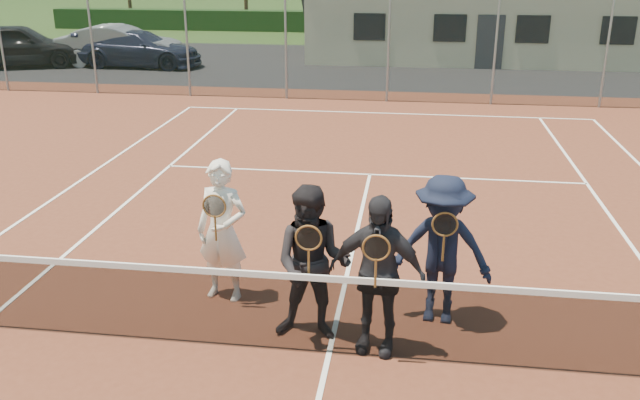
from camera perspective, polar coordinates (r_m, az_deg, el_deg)
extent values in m
plane|color=#284518|center=(26.66, 6.29, 11.05)|extent=(220.00, 220.00, 0.00)
cube|color=#562819|center=(7.59, 0.77, -12.86)|extent=(30.00, 30.00, 0.02)
cube|color=black|center=(27.07, -2.36, 11.30)|extent=(40.00, 12.00, 0.01)
cube|color=black|center=(38.50, 6.98, 14.61)|extent=(40.00, 1.20, 1.10)
imported|color=black|center=(28.84, -24.12, 11.81)|extent=(5.24, 3.59, 1.66)
imported|color=#95989E|center=(27.84, -16.44, 12.36)|extent=(4.74, 1.85, 1.54)
imported|color=#1C2138|center=(27.37, -14.95, 12.20)|extent=(4.80, 2.12, 1.37)
cube|color=white|center=(18.68, 5.40, 7.29)|extent=(10.97, 0.06, 0.01)
cube|color=white|center=(13.39, 4.22, 2.15)|extent=(8.23, 0.06, 0.01)
cube|color=white|center=(7.58, 0.77, -12.77)|extent=(0.06, 12.80, 0.01)
cube|color=black|center=(7.35, 0.79, -9.79)|extent=(11.60, 0.02, 0.88)
cube|color=white|center=(7.13, 0.81, -6.65)|extent=(11.60, 0.03, 0.07)
cylinder|color=slate|center=(23.73, -25.27, 11.86)|extent=(0.07, 0.07, 3.00)
cylinder|color=slate|center=(22.26, -18.62, 12.28)|extent=(0.07, 0.07, 3.00)
cylinder|color=slate|center=(21.11, -11.12, 12.56)|extent=(0.07, 0.07, 3.00)
cylinder|color=slate|center=(20.35, -2.89, 12.63)|extent=(0.07, 0.07, 3.00)
cylinder|color=slate|center=(20.01, 5.78, 12.43)|extent=(0.07, 0.07, 3.00)
cylinder|color=slate|center=(20.12, 14.53, 11.94)|extent=(0.07, 0.07, 3.00)
cylinder|color=slate|center=(20.67, 22.97, 11.22)|extent=(0.07, 0.07, 3.00)
cube|color=black|center=(20.01, 5.78, 12.43)|extent=(30.00, 0.03, 3.00)
cube|color=beige|center=(30.61, 14.42, 14.37)|extent=(15.00, 8.00, 2.80)
cube|color=#2D2D33|center=(26.63, 14.11, 12.75)|extent=(1.00, 0.06, 2.00)
cube|color=black|center=(26.49, 4.19, 14.34)|extent=(1.20, 0.06, 1.00)
cube|color=black|center=(26.46, 10.88, 14.03)|extent=(1.20, 0.06, 1.00)
cube|color=black|center=(26.77, 17.48, 13.56)|extent=(1.20, 0.06, 1.00)
cube|color=black|center=(27.40, 23.83, 12.93)|extent=(1.20, 0.06, 1.00)
imported|color=white|center=(8.42, -8.22, -2.61)|extent=(0.72, 0.54, 1.80)
torus|color=brown|center=(8.02, -8.89, -0.51)|extent=(0.29, 0.02, 0.29)
cylinder|color=black|center=(8.02, -8.89, -0.51)|extent=(0.25, 0.00, 0.25)
cylinder|color=brown|center=(8.12, -8.79, -2.36)|extent=(0.03, 0.03, 0.32)
imported|color=black|center=(7.47, -0.63, -5.43)|extent=(0.90, 0.72, 1.80)
torus|color=brown|center=(7.05, -0.97, -3.21)|extent=(0.29, 0.02, 0.29)
cylinder|color=black|center=(7.05, -0.97, -3.21)|extent=(0.25, 0.00, 0.25)
cylinder|color=brown|center=(7.17, -0.95, -5.27)|extent=(0.03, 0.03, 0.32)
imported|color=#222227|center=(7.27, 4.80, -6.27)|extent=(1.11, 0.61, 1.80)
torus|color=brown|center=(6.84, 4.76, -4.04)|extent=(0.29, 0.02, 0.29)
cylinder|color=black|center=(6.84, 4.76, -4.04)|extent=(0.25, 0.00, 0.25)
cylinder|color=brown|center=(6.96, 4.70, -6.15)|extent=(0.03, 0.03, 0.32)
imported|color=black|center=(7.94, 10.22, -4.18)|extent=(1.23, 0.80, 1.80)
torus|color=brown|center=(7.52, 10.48, -2.03)|extent=(0.29, 0.02, 0.29)
cylinder|color=black|center=(7.52, 10.48, -2.03)|extent=(0.25, 0.00, 0.25)
cylinder|color=brown|center=(7.63, 10.34, -3.98)|extent=(0.03, 0.03, 0.32)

